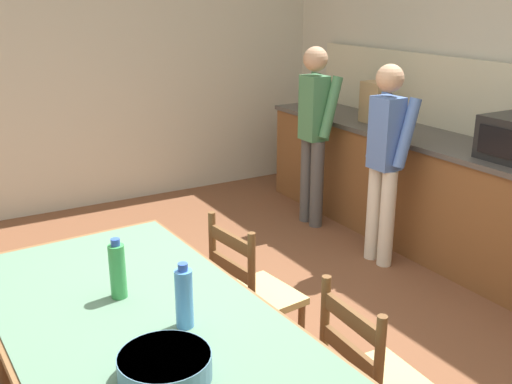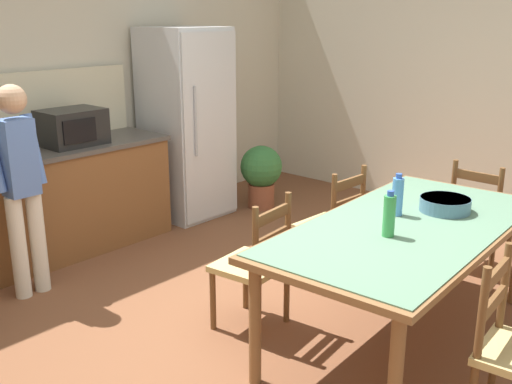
{
  "view_description": "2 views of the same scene",
  "coord_description": "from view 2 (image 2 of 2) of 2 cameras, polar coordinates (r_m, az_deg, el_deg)",
  "views": [
    {
      "loc": [
        2.51,
        -1.33,
        2.02
      ],
      "look_at": [
        0.04,
        0.11,
        1.07
      ],
      "focal_mm": 42.0,
      "sensor_mm": 36.0,
      "label": 1
    },
    {
      "loc": [
        -2.68,
        -2.25,
        2.0
      ],
      "look_at": [
        0.0,
        0.14,
        0.92
      ],
      "focal_mm": 42.0,
      "sensor_mm": 36.0,
      "label": 2
    }
  ],
  "objects": [
    {
      "name": "chair_side_far_left",
      "position": [
        3.88,
        -0.11,
        -6.98
      ],
      "size": [
        0.46,
        0.44,
        0.91
      ],
      "rotation": [
        0.0,
        0.0,
        3.25
      ],
      "color": "brown",
      "rests_on": "ground"
    },
    {
      "name": "ground_plane",
      "position": [
        4.03,
        1.45,
        -13.07
      ],
      "size": [
        8.32,
        8.32,
        0.0
      ],
      "primitive_type": "plane",
      "color": "brown"
    },
    {
      "name": "refrigerator",
      "position": [
        6.03,
        -6.61,
        6.46
      ],
      "size": [
        0.72,
        0.73,
        1.87
      ],
      "color": "silver",
      "rests_on": "ground"
    },
    {
      "name": "chair_head_end",
      "position": [
        5.04,
        20.5,
        -2.36
      ],
      "size": [
        0.41,
        0.43,
        0.91
      ],
      "rotation": [
        0.0,
        0.0,
        1.55
      ],
      "color": "brown",
      "rests_on": "ground"
    },
    {
      "name": "dining_table",
      "position": [
        3.76,
        14.2,
        -3.97
      ],
      "size": [
        2.16,
        1.14,
        0.78
      ],
      "rotation": [
        0.0,
        0.0,
        0.05
      ],
      "color": "brown",
      "rests_on": "ground"
    },
    {
      "name": "person_at_counter",
      "position": [
        4.53,
        -21.53,
        1.02
      ],
      "size": [
        0.39,
        0.27,
        1.54
      ],
      "rotation": [
        0.0,
        0.0,
        1.57
      ],
      "color": "silver",
      "rests_on": "ground"
    },
    {
      "name": "chair_side_far_right",
      "position": [
        4.6,
        7.33,
        -3.23
      ],
      "size": [
        0.44,
        0.42,
        0.91
      ],
      "rotation": [
        0.0,
        0.0,
        3.09
      ],
      "color": "brown",
      "rests_on": "ground"
    },
    {
      "name": "microwave",
      "position": [
        5.28,
        -17.11,
        5.92
      ],
      "size": [
        0.5,
        0.39,
        0.3
      ],
      "color": "black",
      "rests_on": "kitchen_counter"
    },
    {
      "name": "serving_bowl",
      "position": [
        4.02,
        17.56,
        -1.06
      ],
      "size": [
        0.32,
        0.32,
        0.09
      ],
      "color": "slate",
      "rests_on": "dining_table"
    },
    {
      "name": "wall_right",
      "position": [
        6.37,
        21.21,
        10.68
      ],
      "size": [
        0.12,
        5.2,
        2.9
      ],
      "primitive_type": "cube",
      "color": "beige",
      "rests_on": "ground"
    },
    {
      "name": "potted_plant",
      "position": [
        6.3,
        0.5,
        1.9
      ],
      "size": [
        0.44,
        0.44,
        0.67
      ],
      "color": "brown",
      "rests_on": "ground"
    },
    {
      "name": "wall_back",
      "position": [
        5.62,
        -19.98,
        10.13
      ],
      "size": [
        6.52,
        0.12,
        2.9
      ],
      "primitive_type": "cube",
      "color": "beige",
      "rests_on": "ground"
    },
    {
      "name": "bottle_off_centre",
      "position": [
        3.84,
        13.33,
        -0.38
      ],
      "size": [
        0.07,
        0.07,
        0.27
      ],
      "color": "#4C8ED6",
      "rests_on": "dining_table"
    },
    {
      "name": "bottle_near_centre",
      "position": [
        3.47,
        12.57,
        -2.18
      ],
      "size": [
        0.07,
        0.07,
        0.27
      ],
      "color": "green",
      "rests_on": "dining_table"
    }
  ]
}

